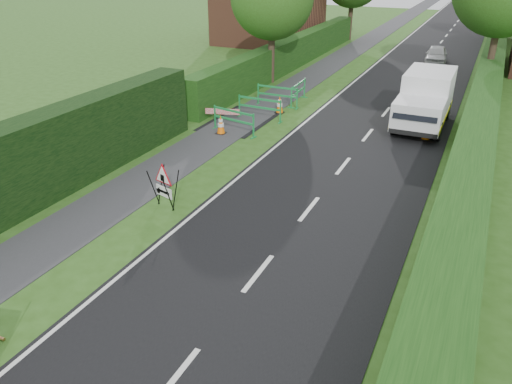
% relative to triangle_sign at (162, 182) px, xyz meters
% --- Properties ---
extents(ground, '(120.00, 120.00, 0.00)m').
position_rel_triangle_sign_xyz_m(ground, '(1.36, -2.82, -0.82)').
color(ground, '#2A4E16').
rests_on(ground, ground).
extents(road_surface, '(6.00, 90.00, 0.02)m').
position_rel_triangle_sign_xyz_m(road_surface, '(3.86, 32.18, -0.81)').
color(road_surface, black).
rests_on(road_surface, ground).
extents(footpath, '(2.00, 90.00, 0.02)m').
position_rel_triangle_sign_xyz_m(footpath, '(-1.64, 32.18, -0.81)').
color(footpath, '#2D2D30').
rests_on(footpath, ground).
extents(hedge_west_far, '(1.00, 24.00, 1.80)m').
position_rel_triangle_sign_xyz_m(hedge_west_far, '(-3.64, 19.18, -0.82)').
color(hedge_west_far, '#14380F').
rests_on(hedge_west_far, ground).
extents(hedge_east, '(1.20, 50.00, 1.50)m').
position_rel_triangle_sign_xyz_m(hedge_east, '(7.86, 13.18, -0.82)').
color(hedge_east, '#14380F').
rests_on(hedge_east, ground).
extents(house_west, '(7.50, 7.40, 7.88)m').
position_rel_triangle_sign_xyz_m(house_west, '(-8.64, 27.18, 2.08)').
color(house_west, brown).
rests_on(house_west, ground).
extents(triangle_sign, '(0.98, 0.98, 1.18)m').
position_rel_triangle_sign_xyz_m(triangle_sign, '(0.00, 0.00, 0.00)').
color(triangle_sign, black).
rests_on(triangle_sign, ground).
extents(works_van, '(1.90, 4.81, 2.19)m').
position_rel_triangle_sign_xyz_m(works_van, '(5.62, 10.93, 0.34)').
color(works_van, silver).
rests_on(works_van, ground).
extents(traffic_cone_0, '(0.38, 0.38, 0.79)m').
position_rel_triangle_sign_xyz_m(traffic_cone_0, '(6.05, 9.18, -0.43)').
color(traffic_cone_0, black).
rests_on(traffic_cone_0, ground).
extents(traffic_cone_1, '(0.38, 0.38, 0.79)m').
position_rel_triangle_sign_xyz_m(traffic_cone_1, '(6.19, 10.28, -0.43)').
color(traffic_cone_1, black).
rests_on(traffic_cone_1, ground).
extents(traffic_cone_2, '(0.38, 0.38, 0.79)m').
position_rel_triangle_sign_xyz_m(traffic_cone_2, '(6.17, 12.34, -0.43)').
color(traffic_cone_2, black).
rests_on(traffic_cone_2, ground).
extents(traffic_cone_3, '(0.38, 0.38, 0.79)m').
position_rel_triangle_sign_xyz_m(traffic_cone_3, '(-1.61, 6.34, -0.43)').
color(traffic_cone_3, black).
rests_on(traffic_cone_3, ground).
extents(traffic_cone_4, '(0.38, 0.38, 0.79)m').
position_rel_triangle_sign_xyz_m(traffic_cone_4, '(-0.55, 9.99, -0.43)').
color(traffic_cone_4, black).
rests_on(traffic_cone_4, ground).
extents(ped_barrier_0, '(2.09, 0.75, 1.00)m').
position_rel_triangle_sign_xyz_m(ped_barrier_0, '(-1.17, 6.65, -0.19)').
color(ped_barrier_0, '#17813A').
rests_on(ped_barrier_0, ground).
extents(ped_barrier_1, '(2.07, 0.41, 1.00)m').
position_rel_triangle_sign_xyz_m(ped_barrier_1, '(-0.97, 8.71, -0.19)').
color(ped_barrier_1, '#17813A').
rests_on(ped_barrier_1, ground).
extents(ped_barrier_2, '(2.06, 0.36, 1.00)m').
position_rel_triangle_sign_xyz_m(ped_barrier_2, '(-1.05, 10.90, -0.19)').
color(ped_barrier_2, '#17813A').
rests_on(ped_barrier_2, ground).
extents(ped_barrier_3, '(0.43, 2.07, 1.00)m').
position_rel_triangle_sign_xyz_m(ped_barrier_3, '(-0.39, 11.94, -0.19)').
color(ped_barrier_3, '#17813A').
rests_on(ped_barrier_3, ground).
extents(redwhite_plank, '(1.44, 0.51, 0.25)m').
position_rel_triangle_sign_xyz_m(redwhite_plank, '(-2.31, 7.78, -0.82)').
color(redwhite_plank, red).
rests_on(redwhite_plank, ground).
extents(litter_can, '(0.12, 0.07, 0.07)m').
position_rel_triangle_sign_xyz_m(litter_can, '(0.29, -5.90, -0.82)').
color(litter_can, '#BF7F4C').
rests_on(litter_can, ground).
extents(hatchback_car, '(1.56, 3.34, 1.10)m').
position_rel_triangle_sign_xyz_m(hatchback_car, '(4.47, 24.40, -0.26)').
color(hatchback_car, silver).
rests_on(hatchback_car, ground).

